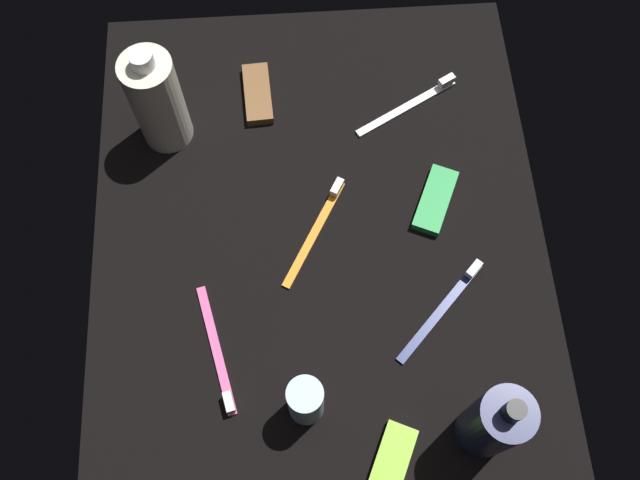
# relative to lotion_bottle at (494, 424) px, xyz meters

# --- Properties ---
(ground_plane) EXTENTS (0.84, 0.64, 0.01)m
(ground_plane) POSITION_rel_lotion_bottle_xyz_m (-0.27, -0.19, -0.09)
(ground_plane) COLOR black
(lotion_bottle) EXTENTS (0.06, 0.06, 0.19)m
(lotion_bottle) POSITION_rel_lotion_bottle_xyz_m (0.00, 0.00, 0.00)
(lotion_bottle) COLOR #1A1E45
(lotion_bottle) RESTS_ON ground_plane
(bodywash_bottle) EXTENTS (0.07, 0.07, 0.19)m
(bodywash_bottle) POSITION_rel_lotion_bottle_xyz_m (-0.47, -0.40, 0.00)
(bodywash_bottle) COLOR silver
(bodywash_bottle) RESTS_ON ground_plane
(deodorant_stick) EXTENTS (0.04, 0.04, 0.10)m
(deodorant_stick) POSITION_rel_lotion_bottle_xyz_m (-0.05, -0.22, -0.03)
(deodorant_stick) COLOR silver
(deodorant_stick) RESTS_ON ground_plane
(toothbrush_orange) EXTENTS (0.16, 0.10, 0.02)m
(toothbrush_orange) POSITION_rel_lotion_bottle_xyz_m (-0.30, -0.19, -0.07)
(toothbrush_orange) COLOR orange
(toothbrush_orange) RESTS_ON ground_plane
(toothbrush_white) EXTENTS (0.10, 0.16, 0.02)m
(toothbrush_white) POSITION_rel_lotion_bottle_xyz_m (-0.50, -0.03, -0.07)
(toothbrush_white) COLOR white
(toothbrush_white) RESTS_ON ground_plane
(toothbrush_navy) EXTENTS (0.14, 0.13, 0.02)m
(toothbrush_navy) POSITION_rel_lotion_bottle_xyz_m (-0.17, -0.02, -0.07)
(toothbrush_navy) COLOR navy
(toothbrush_navy) RESTS_ON ground_plane
(toothbrush_pink) EXTENTS (0.18, 0.05, 0.02)m
(toothbrush_pink) POSITION_rel_lotion_bottle_xyz_m (-0.12, -0.33, -0.07)
(toothbrush_pink) COLOR #E55999
(toothbrush_pink) RESTS_ON ground_plane
(snack_bar_brown) EXTENTS (0.11, 0.05, 0.01)m
(snack_bar_brown) POSITION_rel_lotion_bottle_xyz_m (-0.53, -0.27, -0.07)
(snack_bar_brown) COLOR brown
(snack_bar_brown) RESTS_ON ground_plane
(snack_bar_lime) EXTENTS (0.11, 0.08, 0.01)m
(snack_bar_lime) POSITION_rel_lotion_bottle_xyz_m (0.03, -0.12, -0.07)
(snack_bar_lime) COLOR #8CD133
(snack_bar_lime) RESTS_ON ground_plane
(snack_bar_green) EXTENTS (0.11, 0.08, 0.01)m
(snack_bar_green) POSITION_rel_lotion_bottle_xyz_m (-0.33, -0.01, -0.07)
(snack_bar_green) COLOR green
(snack_bar_green) RESTS_ON ground_plane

